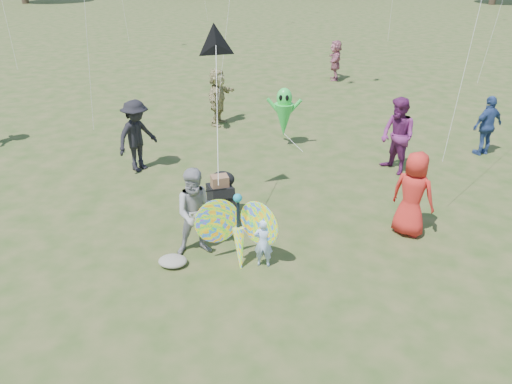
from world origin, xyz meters
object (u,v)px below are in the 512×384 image
crowd_d (218,97)px  crowd_j (335,60)px  child_girl (263,243)px  crowd_e (398,136)px  crowd_b (137,136)px  crowd_c (487,126)px  crowd_a (413,194)px  alien_kite (284,114)px  adult_man (197,212)px  jogging_stroller (221,195)px  butterfly_kite (239,231)px

crowd_d → crowd_j: bearing=-17.6°
child_girl → crowd_e: (2.89, 4.68, 0.50)m
crowd_b → crowd_c: (9.26, 2.29, -0.10)m
child_girl → crowd_j: (1.50, 14.69, 0.37)m
crowd_a → alien_kite: 5.50m
adult_man → jogging_stroller: (0.20, 1.28, -0.26)m
child_girl → adult_man: size_ratio=0.55×
crowd_a → crowd_j: crowd_a is taller
crowd_j → crowd_b: bearing=-26.6°
crowd_j → jogging_stroller: 13.38m
crowd_d → crowd_c: bearing=-89.6°
crowd_a → jogging_stroller: bearing=31.1°
adult_man → butterfly_kite: 0.87m
crowd_j → crowd_e: bearing=7.3°
butterfly_kite → alien_kite: (0.34, 6.16, 0.29)m
child_girl → crowd_c: crowd_c is taller
child_girl → crowd_b: size_ratio=0.51×
adult_man → crowd_j: (2.77, 14.41, -0.02)m
crowd_a → crowd_b: crowd_b is taller
adult_man → crowd_d: (-1.12, 7.67, 0.05)m
crowd_b → crowd_d: size_ratio=1.02×
crowd_d → crowd_a: bearing=-128.6°
butterfly_kite → alien_kite: size_ratio=1.00×
crowd_d → adult_man: bearing=-159.4°
jogging_stroller → butterfly_kite: (0.62, -1.53, 0.07)m
crowd_e → crowd_j: size_ratio=1.15×
crowd_b → crowd_c: bearing=-47.2°
crowd_b → crowd_e: 6.65m
child_girl → crowd_b: 5.47m
crowd_a → butterfly_kite: 3.60m
crowd_e → crowd_j: (-1.40, 10.01, -0.13)m
adult_man → crowd_j: adult_man is taller
crowd_a → jogging_stroller: 3.89m
crowd_d → crowd_e: 6.21m
jogging_stroller → alien_kite: bearing=54.2°
crowd_d → jogging_stroller: 6.53m
child_girl → crowd_e: crowd_e is taller
child_girl → butterfly_kite: butterfly_kite is taller
crowd_b → crowd_e: (6.62, 0.70, 0.04)m
crowd_a → crowd_e: size_ratio=0.90×
child_girl → jogging_stroller: 1.89m
adult_man → crowd_a: 4.27m
crowd_a → jogging_stroller: crowd_a is taller
crowd_a → crowd_c: size_ratio=1.05×
crowd_a → crowd_b: size_ratio=0.94×
crowd_c → crowd_e: (-2.64, -1.59, 0.14)m
crowd_j → butterfly_kite: 14.79m
crowd_d → crowd_j: size_ratio=1.08×
crowd_e → crowd_j: crowd_e is taller
crowd_e → crowd_a: bearing=-34.8°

